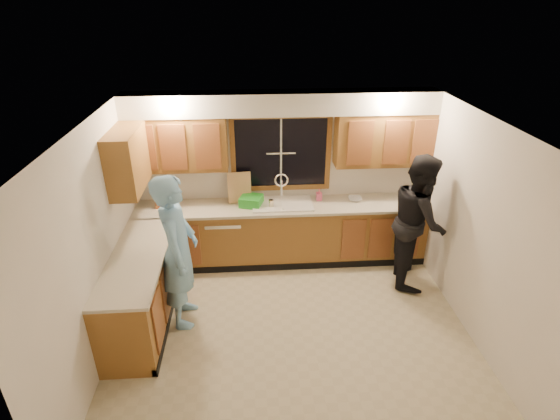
# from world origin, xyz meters

# --- Properties ---
(floor) EXTENTS (4.20, 4.20, 0.00)m
(floor) POSITION_xyz_m (0.00, 0.00, 0.00)
(floor) COLOR #C4B997
(floor) RESTS_ON ground
(ceiling) EXTENTS (4.20, 4.20, 0.00)m
(ceiling) POSITION_xyz_m (0.00, 0.00, 2.50)
(ceiling) COLOR silver
(wall_back) EXTENTS (4.20, 0.00, 4.20)m
(wall_back) POSITION_xyz_m (0.00, 1.90, 1.25)
(wall_back) COLOR white
(wall_back) RESTS_ON ground
(wall_left) EXTENTS (0.00, 3.80, 3.80)m
(wall_left) POSITION_xyz_m (-2.10, 0.00, 1.25)
(wall_left) COLOR white
(wall_left) RESTS_ON ground
(wall_right) EXTENTS (0.00, 3.80, 3.80)m
(wall_right) POSITION_xyz_m (2.10, 0.00, 1.25)
(wall_right) COLOR white
(wall_right) RESTS_ON ground
(base_cabinets_back) EXTENTS (4.20, 0.60, 0.88)m
(base_cabinets_back) POSITION_xyz_m (0.00, 1.60, 0.44)
(base_cabinets_back) COLOR olive
(base_cabinets_back) RESTS_ON ground
(base_cabinets_left) EXTENTS (0.60, 1.90, 0.88)m
(base_cabinets_left) POSITION_xyz_m (-1.80, 0.35, 0.44)
(base_cabinets_left) COLOR olive
(base_cabinets_left) RESTS_ON ground
(countertop_back) EXTENTS (4.20, 0.63, 0.04)m
(countertop_back) POSITION_xyz_m (0.00, 1.58, 0.90)
(countertop_back) COLOR beige
(countertop_back) RESTS_ON base_cabinets_back
(countertop_left) EXTENTS (0.63, 1.90, 0.04)m
(countertop_left) POSITION_xyz_m (-1.79, 0.35, 0.90)
(countertop_left) COLOR beige
(countertop_left) RESTS_ON base_cabinets_left
(upper_cabinets_left) EXTENTS (1.35, 0.33, 0.75)m
(upper_cabinets_left) POSITION_xyz_m (-1.43, 1.73, 1.83)
(upper_cabinets_left) COLOR olive
(upper_cabinets_left) RESTS_ON wall_back
(upper_cabinets_right) EXTENTS (1.35, 0.33, 0.75)m
(upper_cabinets_right) POSITION_xyz_m (1.43, 1.73, 1.83)
(upper_cabinets_right) COLOR olive
(upper_cabinets_right) RESTS_ON wall_back
(upper_cabinets_return) EXTENTS (0.33, 0.90, 0.75)m
(upper_cabinets_return) POSITION_xyz_m (-1.94, 1.12, 1.83)
(upper_cabinets_return) COLOR olive
(upper_cabinets_return) RESTS_ON wall_left
(soffit) EXTENTS (4.20, 0.35, 0.30)m
(soffit) POSITION_xyz_m (0.00, 1.72, 2.35)
(soffit) COLOR silver
(soffit) RESTS_ON wall_back
(window_frame) EXTENTS (1.44, 0.03, 1.14)m
(window_frame) POSITION_xyz_m (0.00, 1.89, 1.60)
(window_frame) COLOR black
(window_frame) RESTS_ON wall_back
(sink) EXTENTS (0.86, 0.52, 0.57)m
(sink) POSITION_xyz_m (0.00, 1.60, 0.86)
(sink) COLOR white
(sink) RESTS_ON countertop_back
(dishwasher) EXTENTS (0.60, 0.56, 0.82)m
(dishwasher) POSITION_xyz_m (-0.85, 1.59, 0.41)
(dishwasher) COLOR silver
(dishwasher) RESTS_ON floor
(stove) EXTENTS (0.58, 0.75, 0.90)m
(stove) POSITION_xyz_m (-1.80, -0.22, 0.45)
(stove) COLOR silver
(stove) RESTS_ON floor
(man) EXTENTS (0.48, 0.71, 1.92)m
(man) POSITION_xyz_m (-1.31, 0.35, 0.96)
(man) COLOR #7DBBEC
(man) RESTS_ON floor
(woman) EXTENTS (0.86, 1.02, 1.85)m
(woman) POSITION_xyz_m (1.78, 0.98, 0.92)
(woman) COLOR black
(woman) RESTS_ON floor
(knife_block) EXTENTS (0.12, 0.11, 0.21)m
(knife_block) POSITION_xyz_m (-1.74, 1.63, 1.02)
(knife_block) COLOR brown
(knife_block) RESTS_ON countertop_back
(cutting_board) EXTENTS (0.34, 0.14, 0.44)m
(cutting_board) POSITION_xyz_m (-0.61, 1.75, 1.14)
(cutting_board) COLOR tan
(cutting_board) RESTS_ON countertop_back
(dish_crate) EXTENTS (0.37, 0.35, 0.14)m
(dish_crate) POSITION_xyz_m (-0.44, 1.61, 0.99)
(dish_crate) COLOR green
(dish_crate) RESTS_ON countertop_back
(soap_bottle) EXTENTS (0.08, 0.08, 0.17)m
(soap_bottle) POSITION_xyz_m (0.55, 1.71, 1.01)
(soap_bottle) COLOR #D7517B
(soap_bottle) RESTS_ON countertop_back
(bowl) EXTENTS (0.22, 0.22, 0.05)m
(bowl) POSITION_xyz_m (1.07, 1.67, 0.94)
(bowl) COLOR silver
(bowl) RESTS_ON countertop_back
(can_left) EXTENTS (0.09, 0.09, 0.12)m
(can_left) POSITION_xyz_m (-0.38, 1.48, 0.98)
(can_left) COLOR #C5B698
(can_left) RESTS_ON countertop_back
(can_right) EXTENTS (0.09, 0.09, 0.12)m
(can_right) POSITION_xyz_m (-0.17, 1.51, 0.98)
(can_right) COLOR #C5B698
(can_right) RESTS_ON countertop_back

